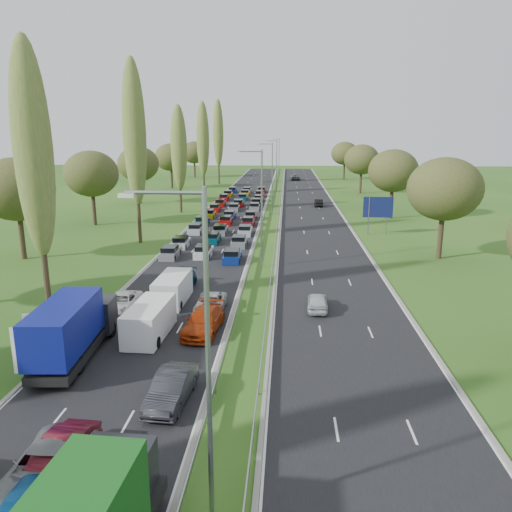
# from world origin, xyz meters

# --- Properties ---
(ground) EXTENTS (260.00, 260.00, 0.00)m
(ground) POSITION_xyz_m (4.50, 80.00, 0.00)
(ground) COLOR #244E18
(ground) RESTS_ON ground
(near_carriageway) EXTENTS (10.50, 215.00, 0.04)m
(near_carriageway) POSITION_xyz_m (-2.25, 82.50, 0.00)
(near_carriageway) COLOR black
(near_carriageway) RESTS_ON ground
(far_carriageway) EXTENTS (10.50, 215.00, 0.04)m
(far_carriageway) POSITION_xyz_m (11.25, 82.50, 0.00)
(far_carriageway) COLOR black
(far_carriageway) RESTS_ON ground
(central_reservation) EXTENTS (2.36, 215.00, 0.32)m
(central_reservation) POSITION_xyz_m (4.50, 82.50, 0.55)
(central_reservation) COLOR gray
(central_reservation) RESTS_ON ground
(lamp_columns) EXTENTS (0.18, 140.18, 12.00)m
(lamp_columns) POSITION_xyz_m (4.50, 78.00, 6.00)
(lamp_columns) COLOR gray
(lamp_columns) RESTS_ON ground
(poplar_row) EXTENTS (2.80, 127.80, 22.44)m
(poplar_row) POSITION_xyz_m (-11.50, 68.17, 12.39)
(poplar_row) COLOR #2D2116
(poplar_row) RESTS_ON ground
(woodland_left) EXTENTS (8.00, 166.00, 11.10)m
(woodland_left) POSITION_xyz_m (-22.00, 62.63, 7.68)
(woodland_left) COLOR #2D2116
(woodland_left) RESTS_ON ground
(woodland_right) EXTENTS (8.00, 153.00, 11.10)m
(woodland_right) POSITION_xyz_m (24.00, 66.67, 7.68)
(woodland_right) COLOR #2D2116
(woodland_right) RESTS_ON ground
(traffic_queue_fill) EXTENTS (9.09, 68.61, 0.80)m
(traffic_queue_fill) POSITION_xyz_m (-2.24, 77.50, 0.44)
(traffic_queue_fill) COLOR slate
(traffic_queue_fill) RESTS_ON ground
(near_car_2) EXTENTS (2.32, 4.88, 1.34)m
(near_car_2) POSITION_xyz_m (-5.75, 29.28, 0.69)
(near_car_2) COLOR silver
(near_car_2) RESTS_ON near_carriageway
(near_car_4) EXTENTS (1.93, 4.30, 1.43)m
(near_car_4) POSITION_xyz_m (-2.06, 7.32, 0.74)
(near_car_4) COLOR navy
(near_car_4) RESTS_ON near_carriageway
(near_car_5) EXTENTS (1.92, 4.66, 1.50)m
(near_car_5) POSITION_xyz_m (-2.07, 10.21, 0.77)
(near_car_5) COLOR #4E0D17
(near_car_5) RESTS_ON near_carriageway
(near_car_6) EXTENTS (2.62, 5.48, 1.51)m
(near_car_6) POSITION_xyz_m (-2.36, 9.53, 0.77)
(near_car_6) COLOR slate
(near_car_6) RESTS_ON near_carriageway
(near_car_7) EXTENTS (2.42, 5.16, 1.46)m
(near_car_7) POSITION_xyz_m (-2.31, 35.01, 0.75)
(near_car_7) COLOR #042B44
(near_car_7) RESTS_ON near_carriageway
(near_car_8) EXTENTS (1.80, 4.06, 1.36)m
(near_car_8) POSITION_xyz_m (-2.28, 33.51, 0.70)
(near_car_8) COLOR #B6990C
(near_car_8) RESTS_ON near_carriageway
(near_car_9) EXTENTS (2.08, 4.93, 1.58)m
(near_car_9) POSITION_xyz_m (1.23, 15.96, 0.81)
(near_car_9) COLOR black
(near_car_9) RESTS_ON near_carriageway
(near_car_10) EXTENTS (2.19, 4.74, 1.31)m
(near_car_10) POSITION_xyz_m (1.20, 29.49, 0.68)
(near_car_10) COLOR #A7ACB0
(near_car_10) RESTS_ON near_carriageway
(near_car_11) EXTENTS (2.67, 5.65, 1.59)m
(near_car_11) POSITION_xyz_m (1.33, 25.39, 0.82)
(near_car_11) COLOR #A02D09
(near_car_11) RESTS_ON near_carriageway
(far_car_0) EXTENTS (1.81, 4.04, 1.35)m
(far_car_0) POSITION_xyz_m (9.56, 30.41, 0.69)
(far_car_0) COLOR silver
(far_car_0) RESTS_ON far_carriageway
(far_car_1) EXTENTS (1.50, 4.28, 1.41)m
(far_car_1) POSITION_xyz_m (13.06, 87.93, 0.72)
(far_car_1) COLOR black
(far_car_1) RESTS_ON far_carriageway
(far_car_2) EXTENTS (3.04, 5.94, 1.61)m
(far_car_2) POSITION_xyz_m (9.35, 143.05, 0.82)
(far_car_2) COLOR slate
(far_car_2) RESTS_ON far_carriageway
(blue_lorry) EXTENTS (2.55, 9.17, 3.87)m
(blue_lorry) POSITION_xyz_m (-5.91, 20.62, 2.01)
(blue_lorry) COLOR black
(blue_lorry) RESTS_ON near_carriageway
(white_van_front) EXTENTS (2.24, 5.70, 2.29)m
(white_van_front) POSITION_xyz_m (-2.19, 24.58, 1.17)
(white_van_front) COLOR white
(white_van_front) RESTS_ON near_carriageway
(white_van_rear) EXTENTS (2.19, 5.57, 2.24)m
(white_van_rear) POSITION_xyz_m (-2.20, 31.71, 1.15)
(white_van_rear) COLOR white
(white_van_rear) RESTS_ON near_carriageway
(info_sign) EXTENTS (1.49, 0.42, 2.10)m
(info_sign) POSITION_xyz_m (-9.40, 22.75, 1.37)
(info_sign) COLOR gray
(info_sign) RESTS_ON ground
(direction_sign) EXTENTS (4.00, 0.20, 5.20)m
(direction_sign) POSITION_xyz_m (19.40, 61.02, 3.57)
(direction_sign) COLOR gray
(direction_sign) RESTS_ON ground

